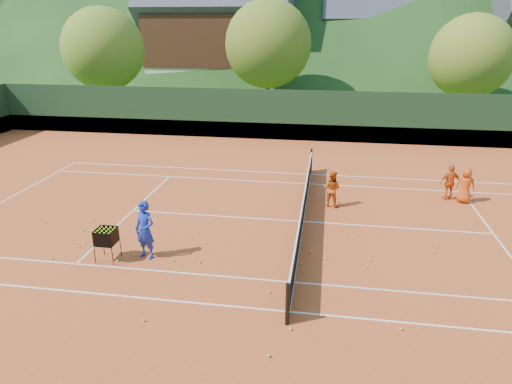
# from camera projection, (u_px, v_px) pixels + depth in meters

# --- Properties ---
(ground) EXTENTS (400.00, 400.00, 0.00)m
(ground) POSITION_uv_depth(u_px,v_px,m) (303.00, 222.00, 16.27)
(ground) COLOR #315219
(ground) RESTS_ON ground
(clay_court) EXTENTS (40.00, 24.00, 0.02)m
(clay_court) POSITION_uv_depth(u_px,v_px,m) (303.00, 222.00, 16.26)
(clay_court) COLOR #B9481E
(clay_court) RESTS_ON ground
(coach) EXTENTS (0.75, 0.61, 1.80)m
(coach) POSITION_uv_depth(u_px,v_px,m) (145.00, 230.00, 13.48)
(coach) COLOR #1A2FA9
(coach) RESTS_ON clay_court
(student_a) EXTENTS (0.83, 0.74, 1.41)m
(student_a) POSITION_uv_depth(u_px,v_px,m) (332.00, 189.00, 17.41)
(student_a) COLOR #D65413
(student_a) RESTS_ON clay_court
(student_b) EXTENTS (0.91, 0.59, 1.44)m
(student_b) POSITION_uv_depth(u_px,v_px,m) (450.00, 182.00, 18.07)
(student_b) COLOR #E85A14
(student_b) RESTS_ON clay_court
(student_c) EXTENTS (0.80, 0.64, 1.42)m
(student_c) POSITION_uv_depth(u_px,v_px,m) (466.00, 185.00, 17.76)
(student_c) COLOR #D04A12
(student_c) RESTS_ON clay_court
(tennis_ball_0) EXTENTS (0.07, 0.07, 0.07)m
(tennis_ball_0) POSITION_uv_depth(u_px,v_px,m) (46.00, 222.00, 16.11)
(tennis_ball_0) COLOR #C5E426
(tennis_ball_0) RESTS_ON clay_court
(tennis_ball_1) EXTENTS (0.07, 0.07, 0.07)m
(tennis_ball_1) POSITION_uv_depth(u_px,v_px,m) (433.00, 252.00, 14.02)
(tennis_ball_1) COLOR #C5E426
(tennis_ball_1) RESTS_ON clay_court
(tennis_ball_3) EXTENTS (0.07, 0.07, 0.07)m
(tennis_ball_3) POSITION_uv_depth(u_px,v_px,m) (93.00, 220.00, 16.33)
(tennis_ball_3) COLOR #C5E426
(tennis_ball_3) RESTS_ON clay_court
(tennis_ball_4) EXTENTS (0.07, 0.07, 0.07)m
(tennis_ball_4) POSITION_uv_depth(u_px,v_px,m) (94.00, 234.00, 15.24)
(tennis_ball_4) COLOR #C5E426
(tennis_ball_4) RESTS_ON clay_court
(tennis_ball_5) EXTENTS (0.07, 0.07, 0.07)m
(tennis_ball_5) POSITION_uv_depth(u_px,v_px,m) (269.00, 356.00, 9.66)
(tennis_ball_5) COLOR #C5E426
(tennis_ball_5) RESTS_ON clay_court
(tennis_ball_6) EXTENTS (0.07, 0.07, 0.07)m
(tennis_ball_6) POSITION_uv_depth(u_px,v_px,m) (117.00, 261.00, 13.51)
(tennis_ball_6) COLOR #C5E426
(tennis_ball_6) RESTS_ON clay_court
(tennis_ball_7) EXTENTS (0.07, 0.07, 0.07)m
(tennis_ball_7) POSITION_uv_depth(u_px,v_px,m) (79.00, 247.00, 14.37)
(tennis_ball_7) COLOR #C5E426
(tennis_ball_7) RESTS_ON clay_court
(tennis_ball_9) EXTENTS (0.07, 0.07, 0.07)m
(tennis_ball_9) POSITION_uv_depth(u_px,v_px,m) (173.00, 260.00, 13.53)
(tennis_ball_9) COLOR #C5E426
(tennis_ball_9) RESTS_ON clay_court
(tennis_ball_11) EXTENTS (0.07, 0.07, 0.07)m
(tennis_ball_11) POSITION_uv_depth(u_px,v_px,m) (269.00, 292.00, 11.96)
(tennis_ball_11) COLOR #C5E426
(tennis_ball_11) RESTS_ON clay_court
(tennis_ball_12) EXTENTS (0.07, 0.07, 0.07)m
(tennis_ball_12) POSITION_uv_depth(u_px,v_px,m) (367.00, 267.00, 13.17)
(tennis_ball_12) COLOR #C5E426
(tennis_ball_12) RESTS_ON clay_court
(tennis_ball_13) EXTENTS (0.07, 0.07, 0.07)m
(tennis_ball_13) POSITION_uv_depth(u_px,v_px,m) (352.00, 237.00, 15.01)
(tennis_ball_13) COLOR #C5E426
(tennis_ball_13) RESTS_ON clay_court
(tennis_ball_14) EXTENTS (0.07, 0.07, 0.07)m
(tennis_ball_14) POSITION_uv_depth(u_px,v_px,m) (52.00, 258.00, 13.64)
(tennis_ball_14) COLOR #C5E426
(tennis_ball_14) RESTS_ON clay_court
(tennis_ball_15) EXTENTS (0.07, 0.07, 0.07)m
(tennis_ball_15) POSITION_uv_depth(u_px,v_px,m) (301.00, 263.00, 13.36)
(tennis_ball_15) COLOR #C5E426
(tennis_ball_15) RESTS_ON clay_court
(tennis_ball_16) EXTENTS (0.07, 0.07, 0.07)m
(tennis_ball_16) POSITION_uv_depth(u_px,v_px,m) (144.00, 321.00, 10.79)
(tennis_ball_16) COLOR #C5E426
(tennis_ball_16) RESTS_ON clay_court
(tennis_ball_19) EXTENTS (0.07, 0.07, 0.07)m
(tennis_ball_19) POSITION_uv_depth(u_px,v_px,m) (192.00, 237.00, 15.01)
(tennis_ball_19) COLOR #C5E426
(tennis_ball_19) RESTS_ON clay_court
(tennis_ball_20) EXTENTS (0.07, 0.07, 0.07)m
(tennis_ball_20) POSITION_uv_depth(u_px,v_px,m) (325.00, 259.00, 13.62)
(tennis_ball_20) COLOR #C5E426
(tennis_ball_20) RESTS_ON clay_court
(tennis_ball_21) EXTENTS (0.07, 0.07, 0.07)m
(tennis_ball_21) POSITION_uv_depth(u_px,v_px,m) (83.00, 231.00, 15.46)
(tennis_ball_21) COLOR #C5E426
(tennis_ball_21) RESTS_ON clay_court
(tennis_ball_22) EXTENTS (0.07, 0.07, 0.07)m
(tennis_ball_22) POSITION_uv_depth(u_px,v_px,m) (370.00, 260.00, 13.53)
(tennis_ball_22) COLOR #C5E426
(tennis_ball_22) RESTS_ON clay_court
(tennis_ball_23) EXTENTS (0.07, 0.07, 0.07)m
(tennis_ball_23) POSITION_uv_depth(u_px,v_px,m) (291.00, 329.00, 10.50)
(tennis_ball_23) COLOR #C5E426
(tennis_ball_23) RESTS_ON clay_court
(tennis_ball_25) EXTENTS (0.07, 0.07, 0.07)m
(tennis_ball_25) POSITION_uv_depth(u_px,v_px,m) (438.00, 245.00, 14.47)
(tennis_ball_25) COLOR #C5E426
(tennis_ball_25) RESTS_ON clay_court
(tennis_ball_26) EXTENTS (0.07, 0.07, 0.07)m
(tennis_ball_26) POSITION_uv_depth(u_px,v_px,m) (401.00, 329.00, 10.50)
(tennis_ball_26) COLOR #C5E426
(tennis_ball_26) RESTS_ON clay_court
(tennis_ball_27) EXTENTS (0.07, 0.07, 0.07)m
(tennis_ball_27) POSITION_uv_depth(u_px,v_px,m) (200.00, 262.00, 13.45)
(tennis_ball_27) COLOR #C5E426
(tennis_ball_27) RESTS_ON clay_court
(tennis_ball_28) EXTENTS (0.07, 0.07, 0.07)m
(tennis_ball_28) POSITION_uv_depth(u_px,v_px,m) (311.00, 252.00, 14.02)
(tennis_ball_28) COLOR #C5E426
(tennis_ball_28) RESTS_ON clay_court
(tennis_ball_29) EXTENTS (0.07, 0.07, 0.07)m
(tennis_ball_29) POSITION_uv_depth(u_px,v_px,m) (134.00, 255.00, 13.84)
(tennis_ball_29) COLOR #C5E426
(tennis_ball_29) RESTS_ON clay_court
(court_lines) EXTENTS (23.83, 11.03, 0.00)m
(court_lines) POSITION_uv_depth(u_px,v_px,m) (303.00, 221.00, 16.26)
(court_lines) COLOR white
(court_lines) RESTS_ON clay_court
(tennis_net) EXTENTS (0.10, 12.07, 1.10)m
(tennis_net) POSITION_uv_depth(u_px,v_px,m) (303.00, 209.00, 16.09)
(tennis_net) COLOR black
(tennis_net) RESTS_ON clay_court
(perimeter_fence) EXTENTS (40.40, 24.24, 3.00)m
(perimeter_fence) POSITION_uv_depth(u_px,v_px,m) (304.00, 189.00, 15.82)
(perimeter_fence) COLOR black
(perimeter_fence) RESTS_ON clay_court
(ball_hopper) EXTENTS (0.57, 0.57, 1.00)m
(ball_hopper) POSITION_uv_depth(u_px,v_px,m) (106.00, 237.00, 13.39)
(ball_hopper) COLOR black
(ball_hopper) RESTS_ON clay_court
(chalet_left) EXTENTS (13.80, 9.93, 12.92)m
(chalet_left) POSITION_uv_depth(u_px,v_px,m) (220.00, 34.00, 43.55)
(chalet_left) COLOR beige
(chalet_left) RESTS_ON ground
(chalet_mid) EXTENTS (12.65, 8.82, 11.45)m
(chalet_mid) POSITION_uv_depth(u_px,v_px,m) (387.00, 41.00, 45.11)
(chalet_mid) COLOR beige
(chalet_mid) RESTS_ON ground
(tree_a) EXTENTS (6.00, 6.00, 7.88)m
(tree_a) POSITION_uv_depth(u_px,v_px,m) (103.00, 49.00, 33.60)
(tree_a) COLOR #43281A
(tree_a) RESTS_ON ground
(tree_b) EXTENTS (6.40, 6.40, 8.40)m
(tree_b) POSITION_uv_depth(u_px,v_px,m) (268.00, 44.00, 33.56)
(tree_b) COLOR #3C2618
(tree_b) RESTS_ON ground
(tree_c) EXTENTS (5.60, 5.60, 7.35)m
(tree_c) POSITION_uv_depth(u_px,v_px,m) (471.00, 57.00, 30.79)
(tree_c) COLOR #412A1A
(tree_c) RESTS_ON ground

